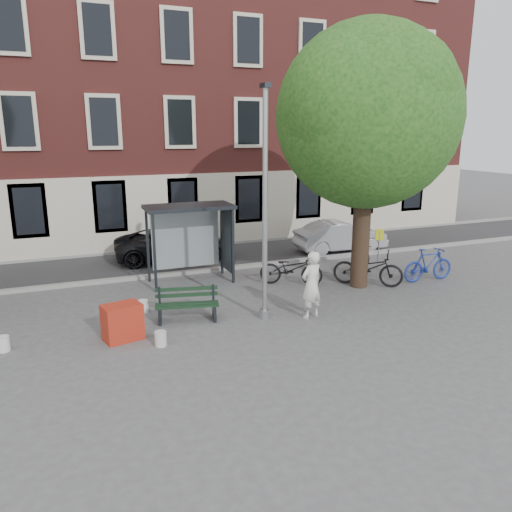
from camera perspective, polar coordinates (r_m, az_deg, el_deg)
The scene contains 21 objects.
ground at distance 13.76m, azimuth 0.98°, elevation -7.08°, with size 90.00×90.00×0.00m, color #4C4C4F.
road at distance 20.08m, azimuth -6.83°, elevation -0.29°, with size 40.00×4.00×0.01m, color #28282B.
curb_near at distance 18.21m, azimuth -5.17°, elevation -1.58°, with size 40.00×0.25×0.12m, color gray.
curb_far at distance 21.96m, azimuth -8.21°, elevation 1.06°, with size 40.00×0.25×0.12m, color gray.
building_row at distance 25.38m, azimuth -11.10°, elevation 18.48°, with size 30.00×8.00×14.00m, color brown.
lamppost at distance 13.01m, azimuth 1.03°, elevation 4.42°, with size 0.28×0.35×6.11m.
tree_right at distance 15.99m, azimuth 12.92°, elevation 16.09°, with size 5.76×5.60×8.20m.
bus_shelter at distance 16.79m, azimuth -6.40°, elevation 3.56°, with size 2.85×1.45×2.62m.
painter at distance 13.59m, azimuth 6.34°, elevation -3.28°, with size 0.68×0.45×1.86m, color silver.
bench at distance 13.58m, azimuth -7.88°, elevation -5.70°, with size 1.76×0.90×0.87m.
bike_a at distance 16.51m, azimuth 4.04°, elevation -1.46°, with size 0.73×2.08×1.09m, color black.
bike_b at distance 17.86m, azimuth 19.10°, elevation -0.93°, with size 0.54×1.91×1.15m, color navy.
bike_c at distance 16.81m, azimuth 12.68°, elevation -1.32°, with size 0.79×2.27×1.19m, color black.
bike_d at distance 18.30m, azimuth 11.84°, elevation -0.33°, with size 0.47×1.65×0.99m, color black.
car_dark at distance 19.87m, azimuth -9.35°, elevation 1.34°, with size 2.11×4.57×1.27m, color black.
car_silver at distance 21.39m, azimuth 9.64°, elevation 2.26°, with size 1.36×3.90×1.28m, color #9FA0A6.
red_stand at distance 12.67m, azimuth -15.02°, elevation -7.31°, with size 0.90×0.60×0.90m, color #A82716.
bucket_a at distance 12.22m, azimuth -10.85°, elevation -9.26°, with size 0.28×0.28×0.36m, color silver.
bucket_b at distance 14.44m, azimuth -12.76°, elevation -5.64°, with size 0.28×0.28×0.36m, color white.
bucket_c at distance 13.12m, azimuth -26.92°, elevation -8.94°, with size 0.28×0.28×0.36m, color silver.
notice_sign at distance 17.68m, azimuth 13.87°, elevation 1.38°, with size 0.29×0.11×1.71m.
Camera 1 is at (-5.01, -11.80, 4.99)m, focal length 35.00 mm.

